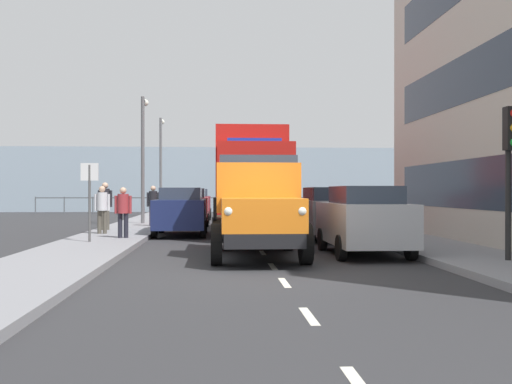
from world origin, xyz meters
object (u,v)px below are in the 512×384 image
object	(u,v)px
traffic_light_near	(511,149)
pedestrian_in_dark_coat	(102,206)
pedestrian_by_lamp	(105,202)
truck_vintage_orange	(257,209)
car_red_oppositeside_1	(189,206)
lamp_post_far	(161,156)
car_grey_kerbside_1	(328,212)
car_silver_kerbside_near	(363,219)
street_sign	(90,188)
car_navy_oppositeside_0	(181,211)
pedestrian_couple_b	(123,208)
pedestrian_near_railing	(153,202)
lorry_cargo_red	(250,178)
lamp_post_promenade	(143,147)
car_maroon_oppositeside_2	(195,203)

from	to	relation	value
traffic_light_near	pedestrian_in_dark_coat	bearing A→B (deg)	-40.58
pedestrian_by_lamp	traffic_light_near	bearing A→B (deg)	134.11
truck_vintage_orange	car_red_oppositeside_1	bearing A→B (deg)	-80.86
truck_vintage_orange	lamp_post_far	world-z (taller)	lamp_post_far
truck_vintage_orange	pedestrian_in_dark_coat	bearing A→B (deg)	-53.08
car_grey_kerbside_1	traffic_light_near	size ratio (longest dim) A/B	1.34
car_silver_kerbside_near	street_sign	bearing A→B (deg)	-19.96
pedestrian_in_dark_coat	street_sign	xyz separation A→B (m)	(-0.27, 3.28, 0.58)
car_grey_kerbside_1	car_navy_oppositeside_0	distance (m)	5.41
truck_vintage_orange	pedestrian_couple_b	bearing A→B (deg)	-49.84
pedestrian_near_railing	street_sign	bearing A→B (deg)	82.88
pedestrian_by_lamp	traffic_light_near	distance (m)	14.84
pedestrian_couple_b	lorry_cargo_red	bearing A→B (deg)	-141.06
car_grey_kerbside_1	car_red_oppositeside_1	bearing A→B (deg)	-60.19
car_grey_kerbside_1	car_red_oppositeside_1	size ratio (longest dim) A/B	0.99
traffic_light_near	car_red_oppositeside_1	bearing A→B (deg)	-65.30
traffic_light_near	lamp_post_promenade	world-z (taller)	lamp_post_promenade
pedestrian_near_railing	car_grey_kerbside_1	bearing A→B (deg)	138.33
pedestrian_couple_b	pedestrian_in_dark_coat	distance (m)	2.14
car_grey_kerbside_1	street_sign	size ratio (longest dim) A/B	1.90
street_sign	pedestrian_by_lamp	bearing A→B (deg)	-84.14
car_silver_kerbside_near	pedestrian_near_railing	distance (m)	12.20
lorry_cargo_red	pedestrian_near_railing	xyz separation A→B (m)	(3.86, -3.08, -0.94)
car_maroon_oppositeside_2	traffic_light_near	size ratio (longest dim) A/B	1.37
pedestrian_couple_b	lamp_post_far	size ratio (longest dim) A/B	0.26
pedestrian_couple_b	pedestrian_near_railing	world-z (taller)	pedestrian_near_railing
pedestrian_in_dark_coat	pedestrian_by_lamp	bearing A→B (deg)	-82.24
car_red_oppositeside_1	pedestrian_near_railing	bearing A→B (deg)	65.53
car_silver_kerbside_near	lamp_post_far	distance (m)	24.32
car_grey_kerbside_1	car_silver_kerbside_near	bearing A→B (deg)	90.00
lamp_post_promenade	street_sign	world-z (taller)	lamp_post_promenade
pedestrian_in_dark_coat	street_sign	world-z (taller)	street_sign
truck_vintage_orange	pedestrian_near_railing	bearing A→B (deg)	-71.74
car_navy_oppositeside_0	lorry_cargo_red	bearing A→B (deg)	-172.27
car_navy_oppositeside_0	pedestrian_near_railing	bearing A→B (deg)	-68.17
pedestrian_by_lamp	lamp_post_promenade	xyz separation A→B (m)	(-0.83, -4.74, 2.41)
car_grey_kerbside_1	street_sign	xyz separation A→B (m)	(7.29, 2.17, 0.79)
pedestrian_couple_b	street_sign	xyz separation A→B (m)	(0.73, 1.39, 0.62)
lorry_cargo_red	traffic_light_near	bearing A→B (deg)	116.13
truck_vintage_orange	pedestrian_by_lamp	world-z (taller)	truck_vintage_orange
car_silver_kerbside_near	car_red_oppositeside_1	bearing A→B (deg)	-69.82
truck_vintage_orange	traffic_light_near	world-z (taller)	traffic_light_near
lorry_cargo_red	car_red_oppositeside_1	size ratio (longest dim) A/B	1.90
pedestrian_in_dark_coat	car_navy_oppositeside_0	bearing A→B (deg)	-157.41
car_silver_kerbside_near	lamp_post_far	world-z (taller)	lamp_post_far
car_grey_kerbside_1	car_navy_oppositeside_0	size ratio (longest dim) A/B	1.00
car_maroon_oppositeside_2	pedestrian_in_dark_coat	distance (m)	13.98
lamp_post_promenade	truck_vintage_orange	bearing A→B (deg)	108.01
lorry_cargo_red	car_navy_oppositeside_0	size ratio (longest dim) A/B	1.92
truck_vintage_orange	lamp_post_far	bearing A→B (deg)	-79.27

